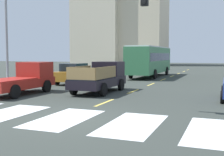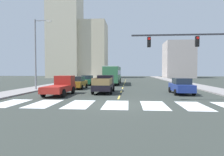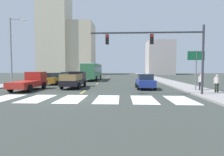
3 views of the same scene
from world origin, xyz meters
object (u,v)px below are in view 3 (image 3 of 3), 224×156
at_px(sedan_near_left, 67,77).
at_px(traffic_signal_gantry, 166,46).
at_px(direction_sign_green, 196,62).
at_px(pickup_dark, 31,81).
at_px(pedestrian_waiting, 201,81).
at_px(sedan_far, 54,79).
at_px(pedestrian_walking, 217,82).
at_px(city_bus, 92,70).
at_px(pickup_stakebed, 75,80).
at_px(streetlight_left, 12,49).
at_px(sedan_mid, 145,81).

xyz_separation_m(sedan_near_left, traffic_signal_gantry, (13.82, -16.89, 3.37)).
bearing_deg(direction_sign_green, pickup_dark, 179.31).
bearing_deg(pedestrian_waiting, sedan_far, 113.35).
bearing_deg(pedestrian_walking, sedan_near_left, 163.89).
bearing_deg(traffic_signal_gantry, pedestrian_waiting, 33.96).
bearing_deg(city_bus, sedan_near_left, -141.37).
height_order(pickup_stakebed, sedan_near_left, pickup_stakebed).
distance_m(city_bus, direction_sign_green, 21.58).
relative_size(direction_sign_green, streetlight_left, 0.47).
relative_size(pickup_stakebed, sedan_far, 1.18).
distance_m(pickup_dark, streetlight_left, 7.40).
xyz_separation_m(pedestrian_waiting, pedestrian_walking, (0.71, -1.65, 0.00)).
bearing_deg(direction_sign_green, sedan_near_left, 142.14).
relative_size(sedan_near_left, pedestrian_walking, 2.68).
distance_m(pickup_dark, pedestrian_walking, 18.76).
xyz_separation_m(pickup_dark, traffic_signal_gantry, (13.69, -3.38, 3.30)).
bearing_deg(sedan_near_left, traffic_signal_gantry, -50.57).
xyz_separation_m(pickup_dark, direction_sign_green, (17.52, -0.21, 2.11)).
xyz_separation_m(traffic_signal_gantry, direction_sign_green, (3.84, 3.16, -1.19)).
distance_m(direction_sign_green, pedestrian_waiting, 1.98).
distance_m(pickup_dark, sedan_near_left, 13.51).
bearing_deg(sedan_near_left, city_bus, 36.60).
relative_size(city_bus, traffic_signal_gantry, 1.12).
bearing_deg(direction_sign_green, streetlight_left, 168.90).
relative_size(sedan_far, direction_sign_green, 1.05).
relative_size(pedestrian_waiting, pedestrian_walking, 1.00).
bearing_deg(sedan_near_left, pedestrian_waiting, -37.73).
relative_size(sedan_far, streetlight_left, 0.49).
relative_size(pickup_dark, sedan_near_left, 1.18).
xyz_separation_m(sedan_far, pedestrian_walking, (18.66, -8.93, 0.26)).
xyz_separation_m(streetlight_left, pedestrian_waiting, (22.53, -4.66, -3.85)).
xyz_separation_m(pickup_stakebed, sedan_near_left, (-4.33, 10.90, -0.08)).
bearing_deg(pedestrian_walking, sedan_mid, 170.40).
bearing_deg(streetlight_left, pedestrian_walking, -15.19).
height_order(sedan_near_left, pedestrian_waiting, pedestrian_waiting).
height_order(pickup_stakebed, direction_sign_green, direction_sign_green).
relative_size(sedan_mid, direction_sign_green, 1.05).
bearing_deg(sedan_mid, streetlight_left, 169.96).
bearing_deg(city_bus, pedestrian_waiting, -48.72).
height_order(pickup_stakebed, city_bus, city_bus).
height_order(pedestrian_waiting, pedestrian_walking, same).
bearing_deg(pickup_stakebed, sedan_mid, -3.25).
distance_m(traffic_signal_gantry, pedestrian_waiting, 5.97).
bearing_deg(sedan_far, pickup_dark, -88.50).
distance_m(traffic_signal_gantry, streetlight_left, 19.80).
distance_m(sedan_mid, pedestrian_waiting, 5.76).
xyz_separation_m(direction_sign_green, pedestrian_walking, (1.10, -1.97, -1.92)).
height_order(sedan_far, pedestrian_waiting, pedestrian_waiting).
height_order(traffic_signal_gantry, direction_sign_green, traffic_signal_gantry).
relative_size(streetlight_left, pedestrian_walking, 5.49).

